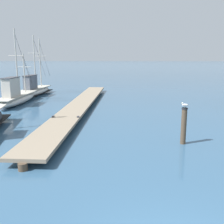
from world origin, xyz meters
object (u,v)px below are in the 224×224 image
fishing_boat_1 (16,96)px  fishing_boat_2 (34,90)px  mooring_piling (184,125)px  perched_seagull (185,105)px

fishing_boat_1 → fishing_boat_2: fishing_boat_1 is taller
mooring_piling → perched_seagull: perched_seagull is taller
mooring_piling → fishing_boat_2: bearing=129.9°
fishing_boat_1 → fishing_boat_2: size_ratio=0.91×
fishing_boat_1 → perched_seagull: size_ratio=19.58×
fishing_boat_1 → perched_seagull: fishing_boat_1 is taller
fishing_boat_2 → fishing_boat_1: bearing=-86.8°
fishing_boat_2 → perched_seagull: size_ratio=21.44×
fishing_boat_2 → perched_seagull: bearing=-50.1°
fishing_boat_1 → mooring_piling: bearing=-38.4°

